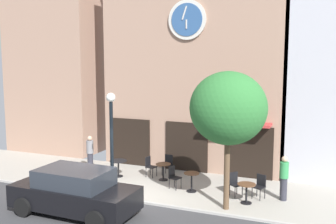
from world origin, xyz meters
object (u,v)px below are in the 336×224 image
object	(u,v)px
cafe_table_rightmost	(192,179)
cafe_chair_near_tree	(235,182)
cafe_table_center_left	(118,165)
cafe_chair_facing_street	(168,163)
street_tree	(228,109)
cafe_chair_outer	(150,165)
cafe_table_near_curb	(246,190)
parked_car_black	(75,192)
street_lamp	(112,141)
pedestrian_grey	(90,153)
cafe_table_center_right	(163,169)
cafe_chair_left_end	(260,185)
cafe_chair_by_entrance	(174,176)
pedestrian_green	(284,178)

from	to	relation	value
cafe_table_rightmost	cafe_chair_near_tree	xyz separation A→B (m)	(1.68, 0.20, 0.03)
cafe_chair_near_tree	cafe_table_center_left	bearing A→B (deg)	175.04
cafe_chair_facing_street	cafe_chair_near_tree	distance (m)	3.79
street_tree	cafe_chair_outer	bearing A→B (deg)	148.90
cafe_table_near_curb	cafe_chair_facing_street	world-z (taller)	cafe_chair_facing_street
parked_car_black	cafe_table_rightmost	bearing A→B (deg)	50.71
street_lamp	cafe_table_near_curb	size ratio (longest dim) A/B	5.39
cafe_chair_facing_street	pedestrian_grey	size ratio (longest dim) A/B	0.54
cafe_table_center_right	cafe_chair_facing_street	distance (m)	0.87
cafe_table_rightmost	cafe_chair_left_end	distance (m)	2.63
street_lamp	cafe_table_near_curb	distance (m)	5.47
pedestrian_grey	cafe_chair_by_entrance	bearing A→B (deg)	-10.65
cafe_table_center_left	cafe_chair_facing_street	size ratio (longest dim) A/B	0.85
cafe_table_center_left	cafe_table_rightmost	world-z (taller)	cafe_table_rightmost
street_lamp	pedestrian_grey	world-z (taller)	street_lamp
parked_car_black	pedestrian_green	bearing A→B (deg)	31.88
cafe_table_center_left	cafe_chair_outer	xyz separation A→B (m)	(1.29, 0.54, -0.01)
street_lamp	cafe_chair_facing_street	distance (m)	3.42
cafe_table_center_left	cafe_chair_facing_street	bearing A→B (deg)	30.70
cafe_chair_outer	cafe_chair_left_end	bearing A→B (deg)	-10.59
cafe_chair_by_entrance	parked_car_black	size ratio (longest dim) A/B	0.21
cafe_chair_near_tree	cafe_chair_outer	world-z (taller)	same
cafe_table_near_curb	pedestrian_green	size ratio (longest dim) A/B	0.43
cafe_chair_near_tree	cafe_table_near_curb	bearing A→B (deg)	-48.66
street_tree	cafe_table_center_right	xyz separation A→B (m)	(-3.32, 2.20, -3.04)
street_tree	cafe_table_center_left	bearing A→B (deg)	160.32
cafe_table_center_right	parked_car_black	bearing A→B (deg)	-106.27
cafe_table_near_curb	cafe_chair_near_tree	bearing A→B (deg)	131.34
cafe_chair_facing_street	parked_car_black	world-z (taller)	parked_car_black
street_tree	cafe_table_near_curb	bearing A→B (deg)	56.06
street_lamp	pedestrian_grey	distance (m)	3.29
street_lamp	parked_car_black	world-z (taller)	street_lamp
cafe_table_center_left	cafe_chair_by_entrance	world-z (taller)	cafe_chair_by_entrance
cafe_chair_near_tree	cafe_chair_by_entrance	bearing A→B (deg)	-177.85
cafe_chair_left_end	parked_car_black	world-z (taller)	parked_car_black
cafe_chair_by_entrance	parked_car_black	bearing A→B (deg)	-120.00
cafe_table_rightmost	pedestrian_green	bearing A→B (deg)	6.41
cafe_table_center_right	cafe_chair_left_end	bearing A→B (deg)	-8.99
cafe_chair_near_tree	parked_car_black	xyz separation A→B (m)	(-4.61, -3.79, 0.23)
cafe_chair_by_entrance	cafe_table_near_curb	bearing A→B (deg)	-10.32
cafe_chair_outer	pedestrian_grey	bearing A→B (deg)	-175.24
cafe_chair_left_end	cafe_table_center_right	bearing A→B (deg)	171.01
parked_car_black	street_tree	bearing A→B (deg)	26.62
street_lamp	parked_car_black	size ratio (longest dim) A/B	0.90
street_tree	cafe_chair_near_tree	world-z (taller)	street_tree
cafe_table_center_right	cafe_table_rightmost	world-z (taller)	cafe_table_rightmost
cafe_table_center_right	cafe_chair_facing_street	size ratio (longest dim) A/B	0.81
cafe_table_center_right	parked_car_black	world-z (taller)	parked_car_black
street_lamp	cafe_chair_facing_street	xyz separation A→B (m)	(1.23, 2.84, -1.46)
cafe_chair_facing_street	cafe_chair_near_tree	xyz separation A→B (m)	(3.43, -1.60, 0.00)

